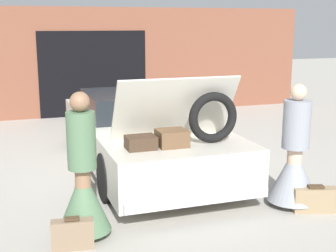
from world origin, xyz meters
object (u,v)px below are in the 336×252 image
suitcase_beside_left_person (73,234)px  person_right (294,164)px  suitcase_beside_right_person (315,199)px  car (142,132)px  person_left (83,187)px

suitcase_beside_left_person → person_right: bearing=5.9°
suitcase_beside_left_person → suitcase_beside_right_person: 3.10m
person_right → suitcase_beside_left_person: person_right is taller
person_right → suitcase_beside_left_person: bearing=101.2°
car → suitcase_beside_left_person: bearing=-119.5°
person_left → suitcase_beside_right_person: size_ratio=2.85×
suitcase_beside_left_person → person_left: bearing=56.8°
car → suitcase_beside_left_person: 3.19m
car → person_left: (-1.39, -2.50, 0.02)m
car → suitcase_beside_right_person: size_ratio=8.64×
car → person_right: 2.82m
person_right → suitcase_beside_right_person: bearing=-145.8°
person_left → suitcase_beside_left_person: size_ratio=3.58×
person_left → suitcase_beside_right_person: (2.93, -0.24, -0.43)m
car → person_left: bearing=-119.1°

